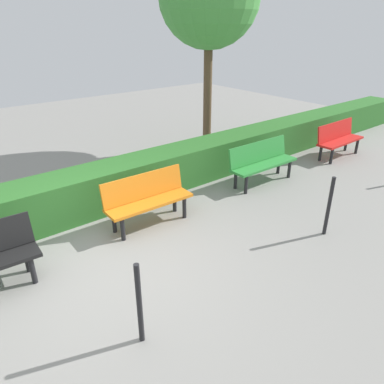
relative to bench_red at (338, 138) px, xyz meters
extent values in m
plane|color=gray|center=(6.75, 0.55, -0.48)|extent=(24.02, 24.02, 0.00)
cube|color=red|center=(0.00, 0.07, -0.07)|extent=(1.51, 0.44, 0.05)
cube|color=red|center=(0.00, -0.12, 0.17)|extent=(1.50, 0.12, 0.42)
cylinder|color=black|center=(-0.60, 0.22, -0.29)|extent=(0.07, 0.07, 0.39)
cylinder|color=black|center=(-0.60, -0.08, -0.29)|extent=(0.07, 0.07, 0.39)
cylinder|color=black|center=(0.60, 0.23, -0.29)|extent=(0.07, 0.07, 0.39)
cylinder|color=black|center=(0.60, -0.07, -0.29)|extent=(0.07, 0.07, 0.39)
cube|color=#2D8C38|center=(2.75, -0.04, -0.07)|extent=(1.65, 0.45, 0.05)
cube|color=#2D8C38|center=(2.74, -0.23, 0.17)|extent=(1.64, 0.14, 0.42)
cylinder|color=black|center=(2.08, 0.12, -0.29)|extent=(0.07, 0.07, 0.39)
cylinder|color=black|center=(2.07, -0.18, -0.29)|extent=(0.07, 0.07, 0.39)
cylinder|color=black|center=(3.42, 0.10, -0.29)|extent=(0.07, 0.07, 0.39)
cylinder|color=black|center=(3.41, -0.20, -0.29)|extent=(0.07, 0.07, 0.39)
cube|color=orange|center=(5.57, -0.06, -0.07)|extent=(1.50, 0.46, 0.05)
cube|color=orange|center=(5.56, -0.25, 0.17)|extent=(1.50, 0.15, 0.42)
cylinder|color=black|center=(4.98, 0.11, -0.29)|extent=(0.07, 0.07, 0.39)
cylinder|color=black|center=(4.97, -0.19, -0.29)|extent=(0.07, 0.07, 0.39)
cylinder|color=black|center=(6.17, 0.08, -0.29)|extent=(0.07, 0.07, 0.39)
cylinder|color=black|center=(6.16, -0.22, -0.29)|extent=(0.07, 0.07, 0.39)
cylinder|color=black|center=(7.59, 0.26, -0.29)|extent=(0.07, 0.07, 0.39)
cylinder|color=black|center=(7.58, -0.04, -0.29)|extent=(0.07, 0.07, 0.39)
cube|color=#2D6B28|center=(5.50, -1.15, -0.09)|extent=(20.02, 0.79, 0.77)
cylinder|color=brown|center=(2.08, -2.65, 1.00)|extent=(0.22, 0.22, 2.96)
cylinder|color=black|center=(3.53, 1.96, 0.02)|extent=(0.06, 0.06, 1.00)
cylinder|color=black|center=(6.99, 1.96, 0.02)|extent=(0.06, 0.06, 1.00)
camera|label=1|loc=(8.35, 4.52, 2.65)|focal=33.71mm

